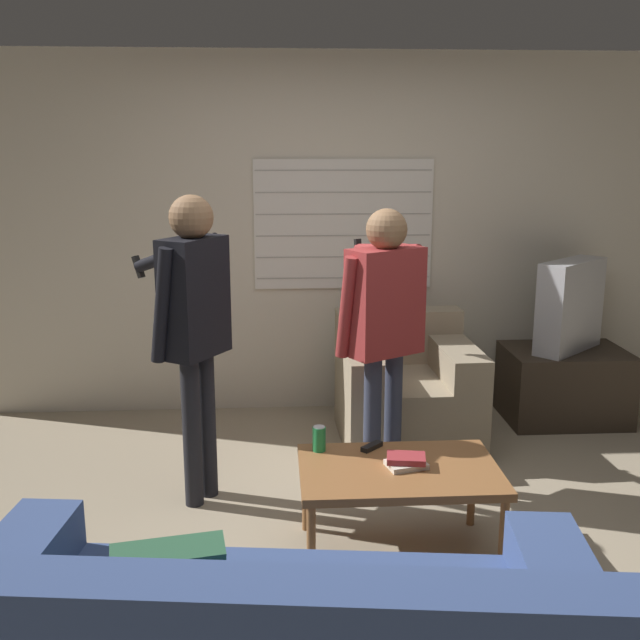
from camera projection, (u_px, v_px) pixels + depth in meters
ground_plane at (365, 545)px, 3.69m from camera, size 16.00×16.00×0.00m
wall_back at (334, 236)px, 5.36m from camera, size 5.20×0.08×2.55m
armchair_beige at (406, 391)px, 4.93m from camera, size 0.88×0.90×0.82m
coffee_table at (399, 476)px, 3.51m from camera, size 0.93×0.61×0.45m
tv_stand at (564, 385)px, 5.31m from camera, size 0.83×0.59×0.51m
tv at (570, 306)px, 5.18m from camera, size 0.59×0.55×0.63m
person_left_standing at (193, 312)px, 3.92m from camera, size 0.59×0.73×1.68m
person_right_standing at (384, 314)px, 4.12m from camera, size 0.52×0.82×1.59m
book_stack at (406, 461)px, 3.50m from camera, size 0.20×0.17×0.05m
soda_can at (319, 439)px, 3.67m from camera, size 0.07×0.07×0.13m
spare_remote at (372, 447)px, 3.70m from camera, size 0.12×0.12×0.02m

